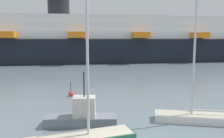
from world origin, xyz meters
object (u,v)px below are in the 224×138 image
(fishing_boat_0, at_px, (82,116))
(sailboat_0, at_px, (80,138))
(sailboat_1, at_px, (198,115))
(cruise_ship, at_px, (132,41))
(channel_buoy_0, at_px, (71,94))

(fishing_boat_0, bearing_deg, sailboat_0, -86.02)
(sailboat_1, bearing_deg, cruise_ship, -79.46)
(sailboat_1, height_order, channel_buoy_0, sailboat_1)
(sailboat_1, height_order, cruise_ship, cruise_ship)
(sailboat_1, distance_m, channel_buoy_0, 13.72)
(sailboat_0, xyz_separation_m, channel_buoy_0, (-1.60, 12.16, -0.25))
(sailboat_1, relative_size, cruise_ship, 0.11)
(sailboat_0, bearing_deg, cruise_ship, 62.70)
(sailboat_0, xyz_separation_m, fishing_boat_0, (-0.01, 3.41, 0.16))
(sailboat_0, height_order, channel_buoy_0, sailboat_0)
(sailboat_1, bearing_deg, channel_buoy_0, -25.91)
(sailboat_0, bearing_deg, fishing_boat_0, 76.21)
(channel_buoy_0, bearing_deg, sailboat_1, -40.61)
(sailboat_0, bearing_deg, channel_buoy_0, 83.52)
(sailboat_1, bearing_deg, sailboat_0, 34.85)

